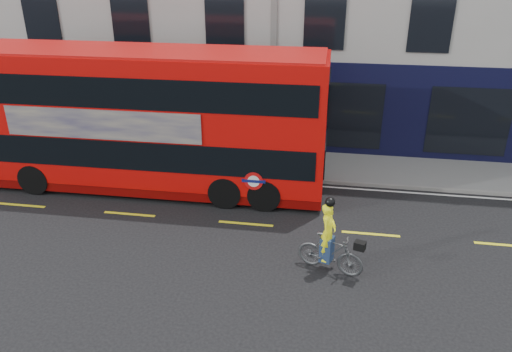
# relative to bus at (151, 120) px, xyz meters

# --- Properties ---
(ground) EXTENTS (120.00, 120.00, 0.00)m
(ground) POSITION_rel_bus_xyz_m (3.84, -3.79, -2.60)
(ground) COLOR black
(ground) RESTS_ON ground
(pavement) EXTENTS (60.00, 3.00, 0.12)m
(pavement) POSITION_rel_bus_xyz_m (3.84, 2.71, -2.54)
(pavement) COLOR slate
(pavement) RESTS_ON ground
(kerb) EXTENTS (60.00, 0.12, 0.13)m
(kerb) POSITION_rel_bus_xyz_m (3.84, 1.21, -2.54)
(kerb) COLOR slate
(kerb) RESTS_ON ground
(road_edge_line) EXTENTS (58.00, 0.10, 0.01)m
(road_edge_line) POSITION_rel_bus_xyz_m (3.84, 0.91, -2.60)
(road_edge_line) COLOR silver
(road_edge_line) RESTS_ON ground
(lane_dashes) EXTENTS (58.00, 0.12, 0.01)m
(lane_dashes) POSITION_rel_bus_xyz_m (3.84, -2.29, -2.60)
(lane_dashes) COLOR yellow
(lane_dashes) RESTS_ON ground
(bus) EXTENTS (12.63, 3.01, 5.08)m
(bus) POSITION_rel_bus_xyz_m (0.00, 0.00, 0.00)
(bus) COLOR red
(bus) RESTS_ON ground
(cyclist) EXTENTS (1.96, 1.09, 2.26)m
(cyclist) POSITION_rel_bus_xyz_m (6.57, -4.45, -1.85)
(cyclist) COLOR #4A4D50
(cyclist) RESTS_ON ground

